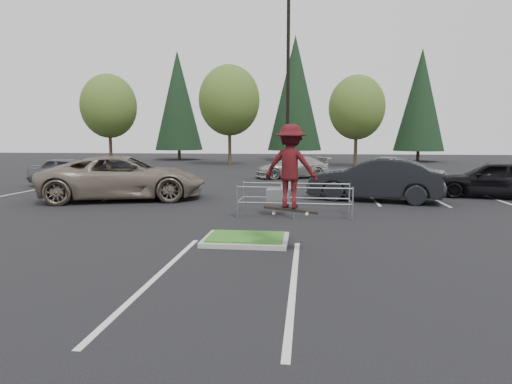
# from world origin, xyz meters

# --- Properties ---
(ground) EXTENTS (120.00, 120.00, 0.00)m
(ground) POSITION_xyz_m (0.00, 0.00, 0.00)
(ground) COLOR black
(ground) RESTS_ON ground
(grass_median) EXTENTS (2.20, 1.60, 0.16)m
(grass_median) POSITION_xyz_m (0.00, 0.00, 0.08)
(grass_median) COLOR gray
(grass_median) RESTS_ON ground
(stall_lines) EXTENTS (22.62, 17.60, 0.01)m
(stall_lines) POSITION_xyz_m (-1.35, 6.02, 0.00)
(stall_lines) COLOR silver
(stall_lines) RESTS_ON ground
(light_pole) EXTENTS (0.70, 0.60, 10.12)m
(light_pole) POSITION_xyz_m (0.50, 12.00, 4.56)
(light_pole) COLOR gray
(light_pole) RESTS_ON ground
(decid_a) EXTENTS (5.44, 5.44, 8.91)m
(decid_a) POSITION_xyz_m (-18.01, 30.03, 5.58)
(decid_a) COLOR #38281C
(decid_a) RESTS_ON ground
(decid_b) EXTENTS (5.89, 5.89, 9.64)m
(decid_b) POSITION_xyz_m (-6.01, 30.53, 6.04)
(decid_b) COLOR #38281C
(decid_b) RESTS_ON ground
(decid_c) EXTENTS (5.12, 5.12, 8.38)m
(decid_c) POSITION_xyz_m (5.99, 29.83, 5.25)
(decid_c) COLOR #38281C
(decid_c) RESTS_ON ground
(conif_a) EXTENTS (5.72, 5.72, 13.00)m
(conif_a) POSITION_xyz_m (-14.00, 40.00, 7.10)
(conif_a) COLOR #38281C
(conif_a) RESTS_ON ground
(conif_b) EXTENTS (6.38, 6.38, 14.50)m
(conif_b) POSITION_xyz_m (0.00, 40.50, 7.85)
(conif_b) COLOR #38281C
(conif_b) RESTS_ON ground
(conif_c) EXTENTS (5.50, 5.50, 12.50)m
(conif_c) POSITION_xyz_m (14.00, 39.50, 6.85)
(conif_c) COLOR #38281C
(conif_c) RESTS_ON ground
(cart_corral) EXTENTS (3.93, 1.45, 1.11)m
(cart_corral) POSITION_xyz_m (0.71, 4.01, 0.70)
(cart_corral) COLOR gray
(cart_corral) RESTS_ON ground
(skateboarder) EXTENTS (1.36, 0.94, 2.08)m
(skateboarder) POSITION_xyz_m (1.20, -1.00, 2.06)
(skateboarder) COLOR black
(skateboarder) RESTS_ON ground
(car_l_tan) EXTENTS (7.58, 5.03, 1.94)m
(car_l_tan) POSITION_xyz_m (-6.50, 7.00, 0.97)
(car_l_tan) COLOR #786A5C
(car_l_tan) RESTS_ON ground
(car_l_black) EXTENTS (5.55, 3.61, 1.50)m
(car_l_black) POSITION_xyz_m (-8.00, 11.50, 0.75)
(car_l_black) COLOR black
(car_l_black) RESTS_ON ground
(car_l_grey) EXTENTS (5.06, 2.62, 1.65)m
(car_l_grey) POSITION_xyz_m (-11.50, 11.47, 0.82)
(car_l_grey) COLOR #505359
(car_l_grey) RESTS_ON ground
(car_r_charc) EXTENTS (5.96, 3.31, 1.86)m
(car_r_charc) POSITION_xyz_m (4.50, 8.01, 0.93)
(car_r_charc) COLOR black
(car_r_charc) RESTS_ON ground
(car_r_black) EXTENTS (5.34, 3.20, 1.70)m
(car_r_black) POSITION_xyz_m (10.00, 9.61, 0.85)
(car_r_black) COLOR black
(car_r_black) RESTS_ON ground
(car_far_silver) EXTENTS (5.40, 3.83, 1.45)m
(car_far_silver) POSITION_xyz_m (0.66, 18.00, 0.73)
(car_far_silver) COLOR #A5A4A0
(car_far_silver) RESTS_ON ground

